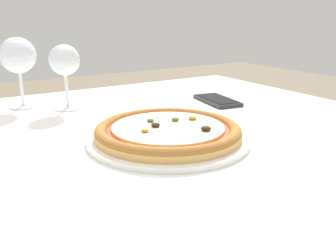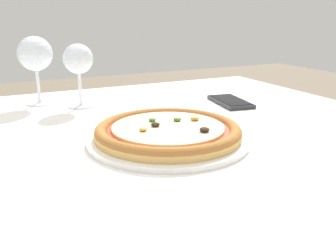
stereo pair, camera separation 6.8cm
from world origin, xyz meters
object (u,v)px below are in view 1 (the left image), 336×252
Objects in this scene: wine_glass_far_left at (65,62)px; cell_phone at (217,100)px; dining_table at (80,183)px; wine_glass_far_right at (18,57)px; pizza_plate at (168,133)px.

cell_phone is (0.36, -0.14, -0.11)m from wine_glass_far_left.
wine_glass_far_left reaches higher than cell_phone.
dining_table is 0.33m from wine_glass_far_left.
cell_phone is at bearing -25.43° from wine_glass_far_right.
wine_glass_far_right is at bearing 94.75° from dining_table.
dining_table is 8.96× the size of wine_glass_far_left.
wine_glass_far_left reaches higher than dining_table.
wine_glass_far_right is (-0.03, 0.33, 0.21)m from dining_table.
pizza_plate is at bearing -67.38° from wine_glass_far_right.
wine_glass_far_right is at bearing 140.20° from wine_glass_far_left.
wine_glass_far_left reaches higher than pizza_plate.
dining_table is 8.14× the size of wine_glass_far_right.
pizza_plate is 0.34m from cell_phone.
pizza_plate is at bearing -29.75° from dining_table.
dining_table is 0.19m from pizza_plate.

